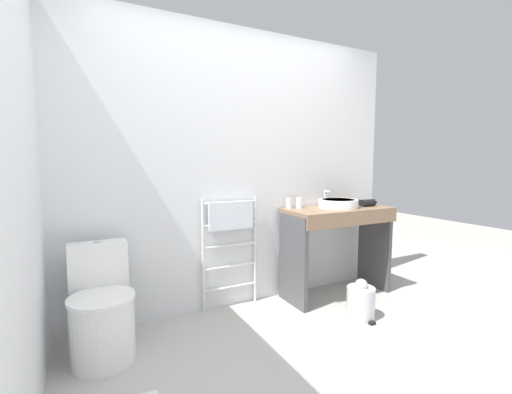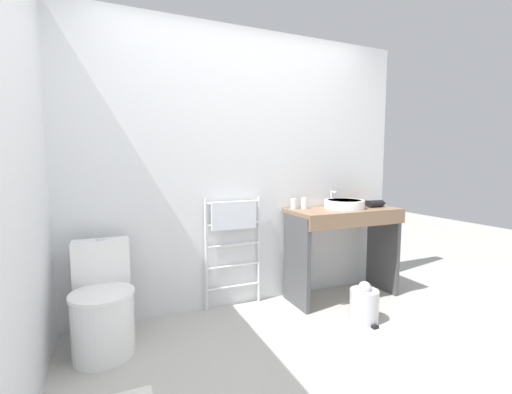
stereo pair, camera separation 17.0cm
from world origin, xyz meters
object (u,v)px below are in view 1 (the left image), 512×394
at_px(sink_basin, 338,203).
at_px(hair_dryer, 368,203).
at_px(toilet, 102,314).
at_px(trash_bin, 361,302).
at_px(cup_near_wall, 289,203).
at_px(cup_near_edge, 299,203).
at_px(towel_radiator, 231,228).

bearing_deg(sink_basin, hair_dryer, -8.00).
xyz_separation_m(toilet, trash_bin, (1.95, -0.37, -0.15)).
distance_m(cup_near_wall, cup_near_edge, 0.10).
relative_size(toilet, cup_near_wall, 7.72).
height_order(toilet, trash_bin, toilet).
distance_m(towel_radiator, cup_near_edge, 0.72).
distance_m(sink_basin, cup_near_wall, 0.48).
relative_size(toilet, trash_bin, 2.22).
relative_size(toilet, hair_dryer, 3.52).
bearing_deg(hair_dryer, cup_near_edge, 164.84).
distance_m(cup_near_wall, hair_dryer, 0.82).
bearing_deg(trash_bin, sink_basin, 71.27).
relative_size(towel_radiator, cup_near_edge, 9.78).
bearing_deg(toilet, cup_near_wall, 10.70).
xyz_separation_m(towel_radiator, hair_dryer, (1.38, -0.24, 0.18)).
height_order(cup_near_wall, trash_bin, cup_near_wall).
xyz_separation_m(hair_dryer, trash_bin, (-0.51, -0.46, -0.75)).
distance_m(towel_radiator, hair_dryer, 1.41).
bearing_deg(trash_bin, toilet, 169.35).
relative_size(cup_near_edge, hair_dryer, 0.47).
height_order(towel_radiator, cup_near_wall, towel_radiator).
bearing_deg(cup_near_wall, hair_dryer, -15.65).
height_order(cup_near_edge, hair_dryer, cup_near_edge).
height_order(towel_radiator, hair_dryer, towel_radiator).
bearing_deg(hair_dryer, sink_basin, 172.00).
xyz_separation_m(toilet, sink_basin, (2.12, 0.14, 0.61)).
bearing_deg(toilet, trash_bin, -10.65).
bearing_deg(towel_radiator, cup_near_wall, -1.89).
relative_size(towel_radiator, hair_dryer, 4.63).
distance_m(toilet, cup_near_wall, 1.80).
distance_m(toilet, cup_near_edge, 1.89).
distance_m(towel_radiator, sink_basin, 1.08).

